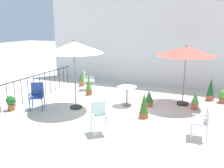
% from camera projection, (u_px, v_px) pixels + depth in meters
% --- Properties ---
extents(ground_plane, '(60.00, 60.00, 0.00)m').
position_uv_depth(ground_plane, '(115.00, 111.00, 8.96)').
color(ground_plane, beige).
extents(villa_facade, '(11.31, 0.30, 4.55)m').
position_uv_depth(villa_facade, '(149.00, 40.00, 12.48)').
color(villa_facade, silver).
rests_on(villa_facade, ground).
extents(terrace_railing, '(0.03, 5.44, 1.01)m').
position_uv_depth(terrace_railing, '(34.00, 84.00, 10.18)').
color(terrace_railing, black).
rests_on(terrace_railing, ground).
extents(patio_umbrella_0, '(2.13, 2.13, 2.55)m').
position_uv_depth(patio_umbrella_0, '(74.00, 48.00, 8.71)').
color(patio_umbrella_0, '#2D2D2D').
rests_on(patio_umbrella_0, ground).
extents(patio_umbrella_1, '(2.25, 2.25, 2.34)m').
position_uv_depth(patio_umbrella_1, '(186.00, 52.00, 9.17)').
color(patio_umbrella_1, '#2D2D2D').
rests_on(patio_umbrella_1, ground).
extents(cafe_table_0, '(0.75, 0.75, 0.75)m').
position_uv_depth(cafe_table_0, '(127.00, 92.00, 9.47)').
color(cafe_table_0, white).
rests_on(cafe_table_0, ground).
extents(patio_chair_0, '(0.64, 0.65, 0.89)m').
position_uv_depth(patio_chair_0, '(87.00, 79.00, 11.70)').
color(patio_chair_0, white).
rests_on(patio_chair_0, ground).
extents(patio_chair_1, '(0.65, 0.65, 0.92)m').
position_uv_depth(patio_chair_1, '(99.00, 115.00, 7.04)').
color(patio_chair_1, silver).
rests_on(patio_chair_1, ground).
extents(patio_chair_2, '(0.48, 0.53, 0.90)m').
position_uv_depth(patio_chair_2, '(203.00, 120.00, 6.69)').
color(patio_chair_2, white).
rests_on(patio_chair_2, ground).
extents(patio_chair_3, '(0.63, 0.61, 0.99)m').
position_uv_depth(patio_chair_3, '(37.00, 94.00, 9.08)').
color(patio_chair_3, '#29478F').
rests_on(patio_chair_3, ground).
extents(potted_plant_0, '(0.33, 0.33, 0.73)m').
position_uv_depth(potted_plant_0, '(82.00, 78.00, 12.52)').
color(potted_plant_0, '#C8623F').
rests_on(potted_plant_0, ground).
extents(potted_plant_1, '(0.32, 0.32, 0.92)m').
position_uv_depth(potted_plant_1, '(211.00, 90.00, 10.09)').
color(potted_plant_1, '#B75540').
rests_on(potted_plant_1, ground).
extents(potted_plant_2, '(0.32, 0.32, 0.87)m').
position_uv_depth(potted_plant_2, '(144.00, 106.00, 8.20)').
color(potted_plant_2, '#A14F2B').
rests_on(potted_plant_2, ground).
extents(potted_plant_3, '(0.29, 0.29, 0.66)m').
position_uv_depth(potted_plant_3, '(195.00, 100.00, 9.06)').
color(potted_plant_3, '#B8573F').
rests_on(potted_plant_3, ground).
extents(potted_plant_4, '(0.34, 0.34, 0.55)m').
position_uv_depth(potted_plant_4, '(11.00, 102.00, 8.95)').
color(potted_plant_4, '#B05E30').
rests_on(potted_plant_4, ground).
extents(potted_plant_5, '(0.37, 0.37, 0.52)m').
position_uv_depth(potted_plant_5, '(223.00, 96.00, 9.84)').
color(potted_plant_5, '#BD6447').
rests_on(potted_plant_5, ground).
extents(potted_plant_6, '(0.35, 0.35, 0.62)m').
position_uv_depth(potted_plant_6, '(149.00, 98.00, 9.41)').
color(potted_plant_6, '#C06336').
rests_on(potted_plant_6, ground).
extents(potted_plant_7, '(0.27, 0.27, 0.95)m').
position_uv_depth(potted_plant_7, '(89.00, 85.00, 10.87)').
color(potted_plant_7, brown).
rests_on(potted_plant_7, ground).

